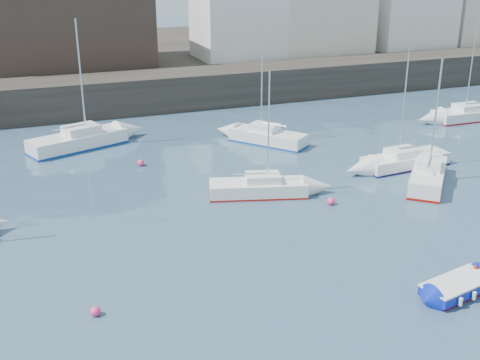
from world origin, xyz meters
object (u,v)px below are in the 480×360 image
object	(u,v)px
sailboat_g	(471,114)
buoy_mid	(331,205)
buoy_far	(141,166)
buoy_near	(96,315)
sailboat_c	(428,176)
sailboat_b	(259,188)
sailboat_h	(78,140)
blue_dinghy	(458,286)
sailboat_d	(405,160)
sailboat_f	(267,137)

from	to	relation	value
sailboat_g	buoy_mid	bearing A→B (deg)	-149.14
buoy_far	buoy_near	bearing A→B (deg)	-107.84
sailboat_g	buoy_mid	distance (m)	22.47
sailboat_c	buoy_far	distance (m)	17.75
sailboat_b	sailboat_c	size ratio (longest dim) A/B	0.96
sailboat_c	sailboat_h	xyz separation A→B (m)	(-18.34, 14.54, 0.01)
blue_dinghy	sailboat_d	xyz separation A→B (m)	(7.09, 13.58, 0.11)
sailboat_b	buoy_mid	bearing A→B (deg)	-40.01
sailboat_g	sailboat_d	bearing A→B (deg)	-146.80
sailboat_c	sailboat_d	world-z (taller)	sailboat_d
blue_dinghy	buoy_near	world-z (taller)	blue_dinghy
sailboat_d	buoy_mid	bearing A→B (deg)	-153.17
sailboat_f	buoy_mid	world-z (taller)	sailboat_f
sailboat_d	sailboat_f	size ratio (longest dim) A/B	1.03
sailboat_d	buoy_mid	size ratio (longest dim) A/B	17.52
sailboat_d	sailboat_h	size ratio (longest dim) A/B	0.85
sailboat_d	buoy_near	xyz separation A→B (m)	(-20.90, -9.95, -0.45)
sailboat_c	sailboat_g	distance (m)	16.60
sailboat_b	sailboat_h	xyz separation A→B (m)	(-8.41, 12.50, 0.11)
sailboat_g	buoy_near	distance (m)	37.29
blue_dinghy	buoy_far	xyz separation A→B (m)	(-8.61, 19.79, -0.34)
sailboat_b	sailboat_g	size ratio (longest dim) A/B	0.84
sailboat_f	buoy_mid	size ratio (longest dim) A/B	17.08
sailboat_b	sailboat_d	size ratio (longest dim) A/B	0.94
sailboat_f	sailboat_g	size ratio (longest dim) A/B	0.87
sailboat_c	buoy_near	world-z (taller)	sailboat_c
buoy_mid	buoy_far	world-z (taller)	buoy_far
blue_dinghy	buoy_far	size ratio (longest dim) A/B	7.88
sailboat_h	blue_dinghy	bearing A→B (deg)	-64.60
sailboat_d	buoy_mid	distance (m)	8.29
buoy_near	sailboat_c	bearing A→B (deg)	18.59
sailboat_h	sailboat_c	bearing A→B (deg)	-38.41
sailboat_c	sailboat_f	size ratio (longest dim) A/B	1.00
buoy_mid	sailboat_f	bearing A→B (deg)	84.17
blue_dinghy	sailboat_g	size ratio (longest dim) A/B	0.41
sailboat_b	sailboat_h	size ratio (longest dim) A/B	0.81
sailboat_f	sailboat_g	bearing A→B (deg)	0.29
buoy_mid	sailboat_c	bearing A→B (deg)	5.18
sailboat_c	buoy_mid	bearing A→B (deg)	-174.82
sailboat_c	buoy_near	size ratio (longest dim) A/B	18.39
sailboat_c	sailboat_f	xyz separation A→B (m)	(-5.61, 10.82, -0.05)
sailboat_b	sailboat_g	world-z (taller)	sailboat_g
sailboat_c	buoy_near	bearing A→B (deg)	-161.41
sailboat_f	sailboat_g	distance (m)	18.12
buoy_mid	buoy_far	distance (m)	12.97
buoy_mid	sailboat_d	bearing A→B (deg)	26.83
sailboat_d	sailboat_h	world-z (taller)	sailboat_h
buoy_far	sailboat_g	bearing A→B (deg)	3.26
sailboat_g	buoy_near	world-z (taller)	sailboat_g
buoy_far	blue_dinghy	bearing A→B (deg)	-66.48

